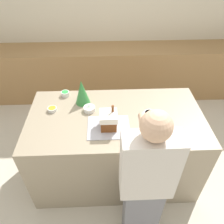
{
  "coord_description": "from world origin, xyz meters",
  "views": [
    {
      "loc": [
        -0.12,
        -1.73,
        2.49
      ],
      "look_at": [
        -0.04,
        0.0,
        1.02
      ],
      "focal_mm": 35.0,
      "sensor_mm": 36.0,
      "label": 1
    }
  ],
  "objects_px": {
    "candy_bowl_far_right": "(52,109)",
    "candy_bowl_near_tray_right": "(149,114)",
    "decorative_tree": "(82,92)",
    "candy_bowl_center_rear": "(89,109)",
    "gingerbread_house": "(109,120)",
    "candy_bowl_behind_tray": "(65,93)",
    "baking_tray": "(109,127)",
    "person": "(145,185)"
  },
  "relations": [
    {
      "from": "candy_bowl_behind_tray",
      "to": "person",
      "type": "xyz_separation_m",
      "value": [
        0.78,
        -1.15,
        -0.14
      ]
    },
    {
      "from": "candy_bowl_center_rear",
      "to": "candy_bowl_behind_tray",
      "type": "bearing_deg",
      "value": 135.31
    },
    {
      "from": "candy_bowl_far_right",
      "to": "candy_bowl_behind_tray",
      "type": "distance_m",
      "value": 0.3
    },
    {
      "from": "candy_bowl_near_tray_right",
      "to": "candy_bowl_behind_tray",
      "type": "xyz_separation_m",
      "value": [
        -0.93,
        0.41,
        0.0
      ]
    },
    {
      "from": "gingerbread_house",
      "to": "candy_bowl_near_tray_right",
      "type": "bearing_deg",
      "value": 19.34
    },
    {
      "from": "gingerbread_house",
      "to": "candy_bowl_center_rear",
      "type": "xyz_separation_m",
      "value": [
        -0.2,
        0.28,
        -0.07
      ]
    },
    {
      "from": "decorative_tree",
      "to": "candy_bowl_center_rear",
      "type": "distance_m",
      "value": 0.2
    },
    {
      "from": "baking_tray",
      "to": "candy_bowl_near_tray_right",
      "type": "relative_size",
      "value": 3.46
    },
    {
      "from": "baking_tray",
      "to": "candy_bowl_center_rear",
      "type": "bearing_deg",
      "value": 126.06
    },
    {
      "from": "decorative_tree",
      "to": "candy_bowl_behind_tray",
      "type": "distance_m",
      "value": 0.29
    },
    {
      "from": "gingerbread_house",
      "to": "candy_bowl_center_rear",
      "type": "distance_m",
      "value": 0.35
    },
    {
      "from": "decorative_tree",
      "to": "candy_bowl_center_rear",
      "type": "relative_size",
      "value": 2.29
    },
    {
      "from": "gingerbread_house",
      "to": "person",
      "type": "distance_m",
      "value": 0.69
    },
    {
      "from": "baking_tray",
      "to": "candy_bowl_far_right",
      "type": "xyz_separation_m",
      "value": [
        -0.6,
        0.29,
        0.02
      ]
    },
    {
      "from": "candy_bowl_far_right",
      "to": "candy_bowl_near_tray_right",
      "type": "bearing_deg",
      "value": -7.55
    },
    {
      "from": "decorative_tree",
      "to": "candy_bowl_behind_tray",
      "type": "bearing_deg",
      "value": 146.22
    },
    {
      "from": "decorative_tree",
      "to": "candy_bowl_near_tray_right",
      "type": "height_order",
      "value": "decorative_tree"
    },
    {
      "from": "gingerbread_house",
      "to": "candy_bowl_behind_tray",
      "type": "bearing_deg",
      "value": 131.18
    },
    {
      "from": "candy_bowl_far_right",
      "to": "candy_bowl_behind_tray",
      "type": "bearing_deg",
      "value": 68.62
    },
    {
      "from": "gingerbread_house",
      "to": "candy_bowl_far_right",
      "type": "xyz_separation_m",
      "value": [
        -0.6,
        0.29,
        -0.08
      ]
    },
    {
      "from": "decorative_tree",
      "to": "candy_bowl_far_right",
      "type": "distance_m",
      "value": 0.37
    },
    {
      "from": "gingerbread_house",
      "to": "decorative_tree",
      "type": "height_order",
      "value": "decorative_tree"
    },
    {
      "from": "candy_bowl_behind_tray",
      "to": "person",
      "type": "distance_m",
      "value": 1.4
    },
    {
      "from": "candy_bowl_far_right",
      "to": "candy_bowl_behind_tray",
      "type": "xyz_separation_m",
      "value": [
        0.11,
        0.28,
        0.01
      ]
    },
    {
      "from": "gingerbread_house",
      "to": "person",
      "type": "relative_size",
      "value": 0.15
    },
    {
      "from": "candy_bowl_far_right",
      "to": "candy_bowl_center_rear",
      "type": "height_order",
      "value": "candy_bowl_center_rear"
    },
    {
      "from": "candy_bowl_center_rear",
      "to": "person",
      "type": "distance_m",
      "value": 1.0
    },
    {
      "from": "candy_bowl_near_tray_right",
      "to": "person",
      "type": "distance_m",
      "value": 0.77
    },
    {
      "from": "candy_bowl_near_tray_right",
      "to": "candy_bowl_center_rear",
      "type": "bearing_deg",
      "value": 169.11
    },
    {
      "from": "candy_bowl_near_tray_right",
      "to": "person",
      "type": "height_order",
      "value": "person"
    },
    {
      "from": "candy_bowl_near_tray_right",
      "to": "candy_bowl_center_rear",
      "type": "xyz_separation_m",
      "value": [
        -0.64,
        0.12,
        -0.0
      ]
    },
    {
      "from": "candy_bowl_far_right",
      "to": "candy_bowl_near_tray_right",
      "type": "xyz_separation_m",
      "value": [
        1.04,
        -0.14,
        0.01
      ]
    },
    {
      "from": "gingerbread_house",
      "to": "baking_tray",
      "type": "bearing_deg",
      "value": -146.61
    },
    {
      "from": "candy_bowl_far_right",
      "to": "candy_bowl_center_rear",
      "type": "xyz_separation_m",
      "value": [
        0.4,
        -0.02,
        0.01
      ]
    },
    {
      "from": "candy_bowl_behind_tray",
      "to": "candy_bowl_near_tray_right",
      "type": "bearing_deg",
      "value": -24.0
    },
    {
      "from": "gingerbread_house",
      "to": "candy_bowl_center_rear",
      "type": "relative_size",
      "value": 1.96
    },
    {
      "from": "gingerbread_house",
      "to": "person",
      "type": "xyz_separation_m",
      "value": [
        0.29,
        -0.59,
        -0.21
      ]
    },
    {
      "from": "candy_bowl_far_right",
      "to": "candy_bowl_near_tray_right",
      "type": "relative_size",
      "value": 0.82
    },
    {
      "from": "baking_tray",
      "to": "candy_bowl_behind_tray",
      "type": "distance_m",
      "value": 0.75
    },
    {
      "from": "gingerbread_house",
      "to": "decorative_tree",
      "type": "xyz_separation_m",
      "value": [
        -0.28,
        0.42,
        0.04
      ]
    },
    {
      "from": "gingerbread_house",
      "to": "candy_bowl_far_right",
      "type": "height_order",
      "value": "gingerbread_house"
    },
    {
      "from": "gingerbread_house",
      "to": "person",
      "type": "bearing_deg",
      "value": -63.96
    }
  ]
}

